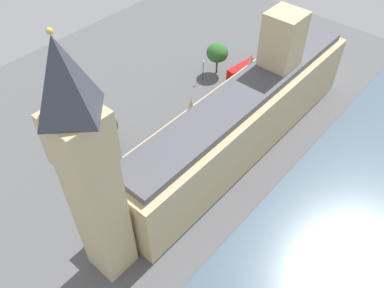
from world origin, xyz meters
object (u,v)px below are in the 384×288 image
at_px(clock_tower, 90,174).
at_px(plane_tree_kerbside, 107,126).
at_px(car_black_trailing, 169,131).
at_px(pedestrian_under_trees, 170,159).
at_px(parliament_building, 245,115).
at_px(plane_tree_leading, 217,53).
at_px(double_decker_bus_far_end, 242,71).
at_px(pedestrian_near_tower, 140,183).
at_px(car_silver_midblock, 226,90).
at_px(street_lamp_opposite_hall, 203,67).
at_px(plane_tree_by_river_gate, 93,139).

height_order(clock_tower, plane_tree_kerbside, clock_tower).
height_order(car_black_trailing, pedestrian_under_trees, car_black_trailing).
xyz_separation_m(car_black_trailing, pedestrian_under_trees, (-6.58, 6.61, -0.17)).
bearing_deg(clock_tower, plane_tree_kerbside, -39.62).
bearing_deg(pedestrian_under_trees, parliament_building, -136.22).
bearing_deg(parliament_building, plane_tree_leading, -39.53).
height_order(clock_tower, pedestrian_under_trees, clock_tower).
relative_size(clock_tower, double_decker_bus_far_end, 4.59).
xyz_separation_m(pedestrian_near_tower, pedestrian_under_trees, (-0.13, -9.96, -0.02)).
distance_m(clock_tower, plane_tree_kerbside, 36.49).
height_order(double_decker_bus_far_end, car_silver_midblock, double_decker_bus_far_end).
distance_m(parliament_building, double_decker_bus_far_end, 28.41).
relative_size(plane_tree_kerbside, street_lamp_opposite_hall, 1.34).
bearing_deg(street_lamp_opposite_hall, plane_tree_leading, -95.32).
bearing_deg(plane_tree_kerbside, car_black_trailing, -122.02).
bearing_deg(plane_tree_by_river_gate, pedestrian_under_trees, -144.12).
xyz_separation_m(parliament_building, pedestrian_near_tower, (9.58, 26.26, -8.43)).
xyz_separation_m(parliament_building, plane_tree_leading, (23.93, -19.74, -2.26)).
bearing_deg(car_silver_midblock, plane_tree_leading, -32.16).
height_order(parliament_building, plane_tree_leading, parliament_building).
bearing_deg(parliament_building, plane_tree_kerbside, 43.08).
bearing_deg(plane_tree_leading, car_black_trailing, 105.01).
distance_m(pedestrian_near_tower, plane_tree_kerbside, 16.14).
relative_size(pedestrian_under_trees, plane_tree_by_river_gate, 0.20).
bearing_deg(parliament_building, car_silver_midblock, -41.21).
bearing_deg(double_decker_bus_far_end, plane_tree_kerbside, 87.28).
relative_size(car_silver_midblock, plane_tree_kerbside, 0.46).
distance_m(clock_tower, car_silver_midblock, 63.35).
relative_size(pedestrian_near_tower, plane_tree_kerbside, 0.18).
bearing_deg(car_black_trailing, street_lamp_opposite_hall, 115.72).
bearing_deg(pedestrian_near_tower, plane_tree_kerbside, -70.66).
xyz_separation_m(parliament_building, pedestrian_under_trees, (9.45, 16.30, -8.45)).
relative_size(clock_tower, plane_tree_by_river_gate, 6.15).
xyz_separation_m(parliament_building, car_black_trailing, (16.03, 9.70, -8.28)).
relative_size(parliament_building, double_decker_bus_far_end, 6.90).
height_order(car_silver_midblock, plane_tree_kerbside, plane_tree_kerbside).
distance_m(car_silver_midblock, pedestrian_under_trees, 30.65).
height_order(car_black_trailing, plane_tree_leading, plane_tree_leading).
xyz_separation_m(plane_tree_leading, plane_tree_by_river_gate, (0.07, 46.57, -1.32)).
distance_m(car_black_trailing, street_lamp_opposite_hall, 25.35).
distance_m(double_decker_bus_far_end, plane_tree_leading, 8.96).
bearing_deg(pedestrian_near_tower, clock_tower, 65.07).
distance_m(double_decker_bus_far_end, street_lamp_opposite_hall, 11.74).
bearing_deg(plane_tree_kerbside, car_silver_midblock, -103.01).
height_order(clock_tower, double_decker_bus_far_end, clock_tower).
relative_size(car_black_trailing, plane_tree_by_river_gate, 0.56).
bearing_deg(street_lamp_opposite_hall, pedestrian_under_trees, 116.44).
relative_size(double_decker_bus_far_end, pedestrian_near_tower, 6.53).
bearing_deg(plane_tree_kerbside, plane_tree_leading, -90.12).
bearing_deg(plane_tree_by_river_gate, street_lamp_opposite_hall, -89.34).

